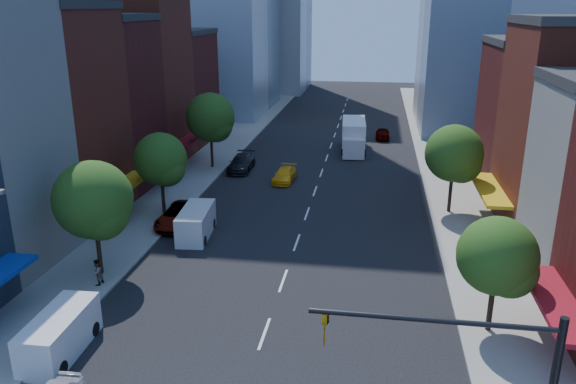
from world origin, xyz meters
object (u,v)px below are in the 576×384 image
object	(u,v)px
parked_car_second	(184,211)
traffic_car_oncoming	(355,147)
box_truck	(354,137)
pedestrian_far	(97,272)
parked_car_rear	(241,163)
taxi	(285,175)
traffic_car_far	(383,133)
cargo_van_near	(58,336)
cargo_van_far	(196,223)
parked_car_third	(179,216)

from	to	relation	value
parked_car_second	traffic_car_oncoming	size ratio (longest dim) A/B	0.93
box_truck	pedestrian_far	xyz separation A→B (m)	(-13.72, -36.26, -0.70)
parked_car_rear	box_truck	xyz separation A→B (m)	(11.05, 10.13, 0.87)
taxi	box_truck	xyz separation A→B (m)	(6.02, 13.23, 1.01)
parked_car_rear	traffic_car_oncoming	world-z (taller)	parked_car_rear
parked_car_rear	taxi	xyz separation A→B (m)	(5.03, -3.10, -0.14)
taxi	traffic_car_far	bearing A→B (deg)	67.76
traffic_car_oncoming	traffic_car_far	size ratio (longest dim) A/B	1.03
cargo_van_near	taxi	xyz separation A→B (m)	(6.24, 29.84, -0.39)
traffic_car_far	pedestrian_far	size ratio (longest dim) A/B	2.64
parked_car_second	traffic_car_far	distance (m)	35.17
cargo_van_near	pedestrian_far	bearing A→B (deg)	100.28
traffic_car_oncoming	box_truck	xyz separation A→B (m)	(-0.31, 1.07, 0.93)
cargo_van_far	traffic_car_far	size ratio (longest dim) A/B	1.20
parked_car_second	traffic_car_far	world-z (taller)	traffic_car_far
cargo_van_near	taxi	size ratio (longest dim) A/B	1.12
traffic_car_far	taxi	bearing A→B (deg)	64.45
cargo_van_near	cargo_van_far	size ratio (longest dim) A/B	0.97
parked_car_third	traffic_car_oncoming	distance (m)	27.74
taxi	traffic_car_oncoming	bearing A→B (deg)	65.46
box_truck	pedestrian_far	distance (m)	38.78
traffic_car_oncoming	taxi	bearing A→B (deg)	56.56
traffic_car_far	box_truck	world-z (taller)	box_truck
box_truck	parked_car_third	bearing A→B (deg)	-118.45
parked_car_rear	cargo_van_far	bearing A→B (deg)	-88.42
parked_car_third	pedestrian_far	bearing A→B (deg)	-98.43
cargo_van_far	box_truck	xyz separation A→B (m)	(10.26, 27.84, 0.61)
parked_car_third	cargo_van_far	bearing A→B (deg)	-45.87
parked_car_third	box_truck	world-z (taller)	box_truck
parked_car_rear	cargo_van_near	bearing A→B (deg)	-93.10
cargo_van_near	traffic_car_oncoming	bearing A→B (deg)	71.53
taxi	traffic_car_far	size ratio (longest dim) A/B	1.04
cargo_van_near	traffic_car_oncoming	world-z (taller)	cargo_van_near
parked_car_third	cargo_van_near	distance (m)	17.28
traffic_car_far	parked_car_rear	bearing A→B (deg)	49.21
parked_car_rear	box_truck	bearing A→B (deg)	41.53
traffic_car_far	cargo_van_far	bearing A→B (deg)	68.12
parked_car_third	taxi	xyz separation A→B (m)	(6.25, 12.57, -0.13)
cargo_van_near	traffic_car_oncoming	xyz separation A→B (m)	(12.57, 42.00, -0.31)
pedestrian_far	cargo_van_near	bearing A→B (deg)	24.08
box_truck	parked_car_rear	bearing A→B (deg)	-140.49
traffic_car_oncoming	cargo_van_far	bearing A→B (deg)	62.51
parked_car_third	parked_car_second	bearing A→B (deg)	89.49
parked_car_third	traffic_car_oncoming	world-z (taller)	parked_car_third
parked_car_second	taxi	distance (m)	12.98
parked_car_third	pedestrian_far	size ratio (longest dim) A/B	3.45
cargo_van_near	cargo_van_far	distance (m)	15.37
taxi	pedestrian_far	distance (m)	24.29
traffic_car_oncoming	cargo_van_near	bearing A→B (deg)	67.39
cargo_van_far	traffic_car_oncoming	size ratio (longest dim) A/B	1.17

